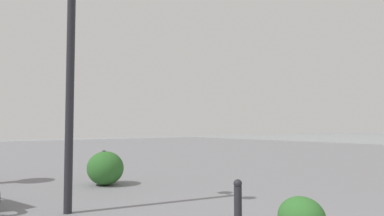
% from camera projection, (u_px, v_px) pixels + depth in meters
% --- Properties ---
extents(lamppost, '(0.98, 0.28, 4.28)m').
position_uv_depth(lamppost, '(71.00, 49.00, 5.99)').
color(lamppost, '#232328').
rests_on(lamppost, ground).
extents(bollard_near, '(0.13, 0.13, 0.67)m').
position_uv_depth(bollard_near, '(238.00, 201.00, 5.22)').
color(bollard_near, '#232328').
rests_on(bollard_near, ground).
extents(bollard_mid, '(0.13, 0.13, 0.87)m').
position_uv_depth(bollard_mid, '(104.00, 167.00, 8.68)').
color(bollard_mid, '#232328').
rests_on(bollard_mid, ground).
extents(shrub_round, '(0.99, 0.89, 0.84)m').
position_uv_depth(shrub_round, '(105.00, 168.00, 8.68)').
color(shrub_round, '#2D6628').
rests_on(shrub_round, ground).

